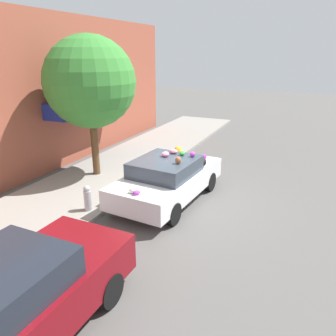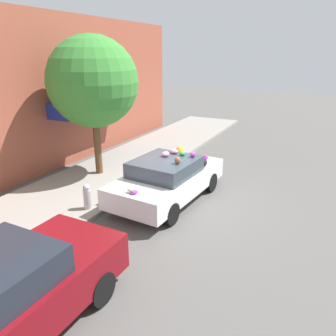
# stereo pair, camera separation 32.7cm
# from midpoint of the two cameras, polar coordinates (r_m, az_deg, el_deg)

# --- Properties ---
(ground_plane) EXTENTS (60.00, 60.00, 0.00)m
(ground_plane) POSITION_cam_midpoint_polar(r_m,az_deg,el_deg) (9.73, 0.66, -5.45)
(ground_plane) COLOR #565451
(sidewalk_curb) EXTENTS (24.00, 3.20, 0.12)m
(sidewalk_curb) POSITION_cam_midpoint_polar(r_m,az_deg,el_deg) (11.06, -12.03, -2.41)
(sidewalk_curb) COLOR gray
(sidewalk_curb) RESTS_ON ground
(building_facade) EXTENTS (18.00, 1.20, 5.44)m
(building_facade) POSITION_cam_midpoint_polar(r_m,az_deg,el_deg) (11.99, -21.06, 11.46)
(building_facade) COLOR #9E4C38
(building_facade) RESTS_ON ground
(street_tree) EXTENTS (2.92, 2.92, 4.55)m
(street_tree) POSITION_cam_midpoint_polar(r_m,az_deg,el_deg) (11.04, -12.10, 14.39)
(street_tree) COLOR brown
(street_tree) RESTS_ON sidewalk_curb
(fire_hydrant) EXTENTS (0.20, 0.20, 0.70)m
(fire_hydrant) POSITION_cam_midpoint_polar(r_m,az_deg,el_deg) (9.00, -12.90, -4.92)
(fire_hydrant) COLOR #B2B2B7
(fire_hydrant) RESTS_ON sidewalk_curb
(art_car) EXTENTS (4.08, 2.08, 1.49)m
(art_car) POSITION_cam_midpoint_polar(r_m,az_deg,el_deg) (9.44, 0.96, -1.76)
(art_car) COLOR silver
(art_car) RESTS_ON ground
(parked_car_plain) EXTENTS (4.03, 1.75, 1.46)m
(parked_car_plain) POSITION_cam_midpoint_polar(r_m,az_deg,el_deg) (5.54, -25.59, -20.08)
(parked_car_plain) COLOR maroon
(parked_car_plain) RESTS_ON ground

